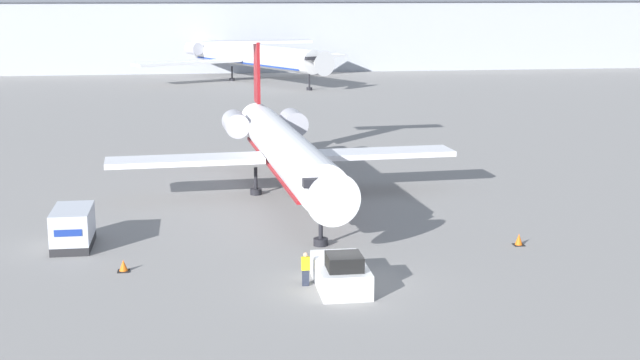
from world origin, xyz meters
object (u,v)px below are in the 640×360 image
at_px(pushback_tug, 341,273).
at_px(airplane_main, 284,147).
at_px(luggage_cart, 73,228).
at_px(traffic_cone_left, 123,266).
at_px(airplane_parked_far_left, 248,55).
at_px(worker_near_tug, 306,268).
at_px(traffic_cone_right, 519,240).

bearing_deg(pushback_tug, airplane_main, 92.01).
bearing_deg(pushback_tug, luggage_cart, 146.89).
height_order(airplane_main, traffic_cone_left, airplane_main).
relative_size(pushback_tug, airplane_parked_far_left, 0.12).
height_order(pushback_tug, worker_near_tug, pushback_tug).
xyz_separation_m(luggage_cart, traffic_cone_left, (3.01, -4.78, -0.80)).
relative_size(traffic_cone_left, traffic_cone_right, 0.91).
xyz_separation_m(pushback_tug, traffic_cone_left, (-10.33, 3.92, -0.42)).
bearing_deg(worker_near_tug, pushback_tug, -16.34).
bearing_deg(airplane_main, worker_near_tug, -92.80).
distance_m(luggage_cart, traffic_cone_right, 24.40).
bearing_deg(traffic_cone_left, luggage_cart, 122.17).
bearing_deg(traffic_cone_right, airplane_main, 129.61).
height_order(traffic_cone_right, airplane_parked_far_left, airplane_parked_far_left).
height_order(worker_near_tug, traffic_cone_left, worker_near_tug).
bearing_deg(traffic_cone_left, pushback_tug, -20.77).
bearing_deg(pushback_tug, airplane_parked_far_left, 88.89).
relative_size(worker_near_tug, traffic_cone_left, 2.73).
height_order(luggage_cart, traffic_cone_right, luggage_cart).
bearing_deg(airplane_main, traffic_cone_right, -50.39).
relative_size(airplane_main, traffic_cone_right, 45.81).
bearing_deg(airplane_main, luggage_cart, -139.48).
xyz_separation_m(airplane_main, traffic_cone_right, (11.53, -13.93, -3.05)).
relative_size(worker_near_tug, airplane_parked_far_left, 0.04).
relative_size(luggage_cart, traffic_cone_right, 5.76).
height_order(luggage_cart, worker_near_tug, luggage_cart).
distance_m(airplane_main, traffic_cone_right, 18.34).
height_order(airplane_main, pushback_tug, airplane_main).
relative_size(airplane_main, luggage_cart, 7.96).
height_order(luggage_cart, airplane_parked_far_left, airplane_parked_far_left).
relative_size(airplane_main, traffic_cone_left, 50.37).
xyz_separation_m(luggage_cart, worker_near_tug, (11.73, -8.23, -0.23)).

